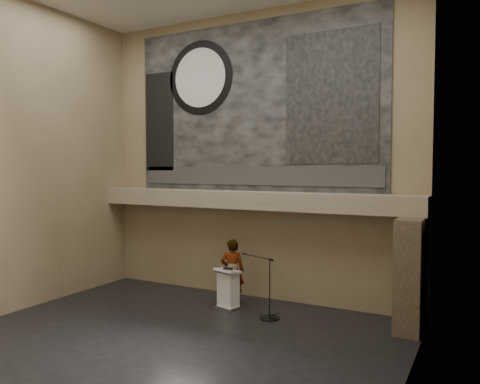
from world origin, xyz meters
The scene contains 20 objects.
floor centered at (0.00, 0.00, 0.00)m, with size 10.00×10.00×0.00m, color black.
wall_back centered at (0.00, 4.00, 4.25)m, with size 10.00×0.02×8.50m, color #7E6A50.
wall_front centered at (0.00, -4.00, 4.25)m, with size 10.00×0.02×8.50m, color #7E6A50.
wall_left centered at (-5.00, 0.00, 4.25)m, with size 0.02×8.00×8.50m, color #7E6A50.
wall_right centered at (5.00, 0.00, 4.25)m, with size 0.02×8.00×8.50m, color #7E6A50.
soffit centered at (0.00, 3.60, 2.95)m, with size 10.00×0.80×0.50m, color gray.
sprinkler_left centered at (-1.60, 3.55, 2.67)m, with size 0.04×0.04×0.06m, color #B2893D.
sprinkler_right centered at (1.90, 3.55, 2.67)m, with size 0.04×0.04×0.06m, color #B2893D.
banner centered at (0.00, 3.97, 5.70)m, with size 8.00×0.05×5.00m, color black.
banner_text_strip centered at (0.00, 3.93, 3.65)m, with size 7.76×0.02×0.55m, color #2D2D2D.
banner_clock_rim centered at (-1.80, 3.93, 6.70)m, with size 2.30×2.30×0.02m, color black.
banner_clock_face centered at (-1.80, 3.91, 6.70)m, with size 1.84×1.84×0.02m, color silver.
banner_building_print centered at (2.40, 3.93, 5.80)m, with size 2.60×0.02×3.60m, color black.
banner_brick_print centered at (-3.40, 3.93, 5.40)m, with size 1.10×0.02×3.20m, color black.
stone_pier centered at (4.65, 3.15, 1.35)m, with size 0.60×1.40×2.70m, color #413528.
lectern centered at (-0.02, 2.55, 0.55)m, with size 0.78×0.64×1.13m.
binder centered at (-0.01, 2.52, 1.12)m, with size 0.27×0.22×0.04m, color black.
papers centered at (-0.18, 2.51, 1.10)m, with size 0.23×0.31×0.01m, color silver.
speaker_person centered at (-0.15, 3.01, 0.93)m, with size 0.68×0.45×1.86m, color silver.
mic_stand centered at (1.30, 2.33, 0.23)m, with size 1.27×0.70×1.59m.
Camera 1 is at (6.22, -8.53, 3.90)m, focal length 35.00 mm.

